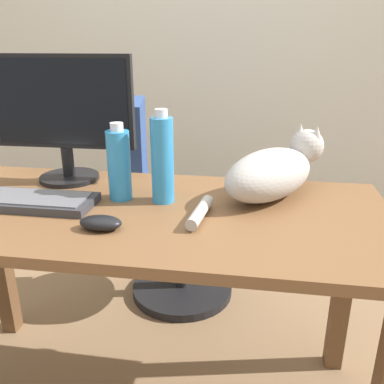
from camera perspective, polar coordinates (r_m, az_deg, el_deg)
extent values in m
cube|color=beige|center=(2.60, 1.87, 23.34)|extent=(6.00, 0.04, 2.60)
cube|color=brown|center=(1.19, -7.62, -2.83)|extent=(1.44, 0.64, 0.03)
cube|color=brown|center=(1.84, -25.15, -8.38)|extent=(0.06, 0.06, 0.68)
cube|color=brown|center=(1.58, 20.29, -12.35)|extent=(0.06, 0.06, 0.68)
cylinder|color=black|center=(2.07, -1.37, -13.26)|extent=(0.48, 0.48, 0.04)
cylinder|color=black|center=(1.96, -1.42, -7.99)|extent=(0.06, 0.06, 0.47)
cylinder|color=navy|center=(1.84, -1.49, -0.71)|extent=(0.44, 0.44, 0.06)
cube|color=navy|center=(1.78, -7.62, 6.11)|extent=(0.13, 0.36, 0.40)
cylinder|color=black|center=(1.48, -16.69, 1.97)|extent=(0.20, 0.20, 0.01)
cylinder|color=black|center=(1.46, -16.92, 4.11)|extent=(0.04, 0.04, 0.10)
cube|color=black|center=(1.42, -17.75, 11.86)|extent=(0.48, 0.03, 0.30)
cube|color=black|center=(1.41, -18.00, 11.77)|extent=(0.45, 0.01, 0.27)
cube|color=#333338|center=(1.30, -22.84, -1.11)|extent=(0.44, 0.15, 0.02)
cube|color=slate|center=(1.29, -22.92, -0.53)|extent=(0.40, 0.12, 0.00)
ellipsoid|color=#B2ADA8|center=(1.25, 10.72, 2.43)|extent=(0.36, 0.40, 0.15)
sphere|color=#B2ADA8|center=(1.41, 15.74, 6.21)|extent=(0.11, 0.11, 0.11)
cone|color=#B2ADA8|center=(1.42, 14.86, 8.38)|extent=(0.04, 0.04, 0.04)
cone|color=#B2ADA8|center=(1.39, 17.03, 7.94)|extent=(0.04, 0.04, 0.04)
cylinder|color=#B2ADA8|center=(1.10, 1.14, -2.80)|extent=(0.05, 0.18, 0.03)
ellipsoid|color=black|center=(1.06, -12.63, -4.21)|extent=(0.11, 0.06, 0.04)
cylinder|color=#2D8CD1|center=(1.23, -10.13, 3.63)|extent=(0.07, 0.07, 0.21)
cylinder|color=silver|center=(1.20, -10.47, 8.93)|extent=(0.04, 0.04, 0.02)
cylinder|color=#2D8CD1|center=(1.19, -4.16, 4.36)|extent=(0.07, 0.07, 0.25)
cylinder|color=silver|center=(1.16, -4.33, 10.89)|extent=(0.04, 0.04, 0.02)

